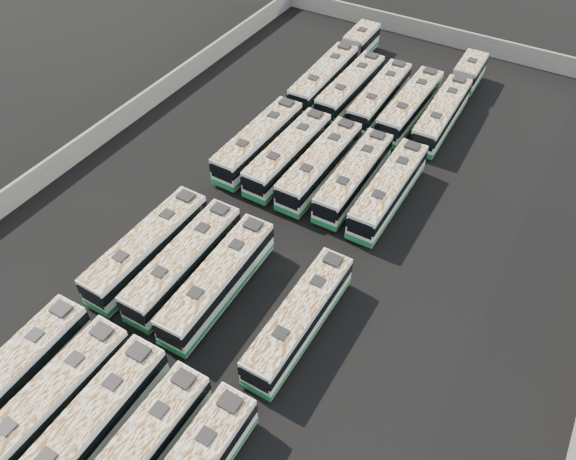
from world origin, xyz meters
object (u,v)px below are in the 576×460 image
object	(u,v)px
bus_front_center	(87,429)
bus_back_far_right	(451,100)
bus_midback_far_left	(259,141)
bus_back_far_left	(337,66)
bus_midback_far_right	(389,190)
bus_midback_right	(354,177)
bus_front_far_left	(11,377)
bus_midback_center	(320,165)
bus_front_right	(135,457)
bus_midfront_far_right	(300,318)
bus_midfront_center	(218,281)
bus_midfront_left	(184,262)
bus_midfront_far_left	(148,247)
bus_front_left	(50,403)
bus_back_left	(350,88)
bus_back_right	(410,106)
bus_midback_left	(288,154)
bus_back_center	(380,97)

from	to	relation	value
bus_front_center	bus_back_far_right	bearing A→B (deg)	80.97
bus_midback_far_left	bus_back_far_left	bearing A→B (deg)	91.09
bus_front_center	bus_midback_far_right	world-z (taller)	bus_front_center
bus_midback_far_left	bus_midback_right	xyz separation A→B (m)	(9.61, -0.02, -0.07)
bus_front_far_left	bus_back_far_right	world-z (taller)	bus_back_far_right
bus_front_center	bus_midback_far_left	distance (m)	28.67
bus_midback_far_left	bus_midback_center	bearing A→B (deg)	-0.48
bus_front_right	bus_front_far_left	bearing A→B (deg)	-179.17
bus_midfront_far_right	bus_front_center	bearing A→B (deg)	-116.93
bus_midfront_center	bus_midback_far_right	xyz separation A→B (m)	(6.46, 15.12, -0.01)
bus_front_far_left	bus_front_right	bearing A→B (deg)	-0.69
bus_back_far_right	bus_front_center	bearing A→B (deg)	-99.70
bus_midfront_left	bus_back_far_left	world-z (taller)	bus_back_far_left
bus_front_center	bus_midfront_far_left	bearing A→B (deg)	116.04
bus_front_far_left	bus_front_center	size ratio (longest dim) A/B	0.97
bus_front_left	bus_back_far_left	distance (m)	43.83
bus_midfront_far_right	bus_midback_right	xyz separation A→B (m)	(-3.29, 15.10, 0.00)
bus_front_center	bus_back_left	bearing A→B (deg)	93.89
bus_midfront_far_right	bus_back_left	world-z (taller)	bus_back_left
bus_midback_far_right	bus_midfront_center	bearing A→B (deg)	-113.31
bus_front_left	bus_back_far_right	xyz separation A→B (m)	(9.55, 43.58, -0.02)
bus_front_right	bus_back_right	xyz separation A→B (m)	(-0.04, 40.32, 0.05)
bus_front_far_left	bus_midfront_far_left	world-z (taller)	bus_midfront_far_left
bus_midback_far_right	bus_back_left	xyz separation A→B (m)	(-9.70, 12.68, -0.00)
bus_midback_far_left	bus_midback_center	world-z (taller)	bus_midback_far_left
bus_midfront_center	bus_back_right	size ratio (longest dim) A/B	1.00
bus_midback_left	bus_back_right	world-z (taller)	bus_back_right
bus_midfront_far_left	bus_midback_right	world-z (taller)	bus_midfront_far_left
bus_front_left	bus_midback_left	bearing A→B (deg)	90.84
bus_front_left	bus_midfront_far_left	bearing A→B (deg)	105.27
bus_front_right	bus_midback_far_right	size ratio (longest dim) A/B	0.98
bus_midfront_left	bus_back_center	world-z (taller)	bus_midfront_left
bus_midback_left	bus_back_far_left	size ratio (longest dim) A/B	0.63
bus_front_right	bus_midfront_far_right	bearing A→B (deg)	75.95
bus_front_center	bus_back_left	xyz separation A→B (m)	(-3.21, 40.51, -0.03)
bus_midfront_far_left	bus_midfront_left	xyz separation A→B (m)	(3.21, 0.25, -0.03)
bus_midfront_far_left	bus_midback_left	world-z (taller)	bus_midfront_far_left
bus_midback_center	bus_midback_far_right	bearing A→B (deg)	0.33
bus_midfront_far_right	bus_back_right	size ratio (longest dim) A/B	0.97
bus_midfront_center	bus_midfront_left	bearing A→B (deg)	175.32
bus_back_center	bus_back_right	distance (m)	3.25
bus_midback_far_right	bus_midfront_far_right	bearing A→B (deg)	-89.91
bus_midfront_center	bus_front_center	bearing A→B (deg)	-91.40
bus_midback_right	bus_back_far_right	size ratio (longest dim) A/B	0.64
bus_midback_left	bus_midfront_left	bearing A→B (deg)	-89.10
bus_midback_left	bus_back_right	bearing A→B (deg)	64.16
bus_back_far_right	bus_midback_far_right	bearing A→B (deg)	-91.13
bus_front_right	bus_midback_right	bearing A→B (deg)	90.42
bus_midfront_far_right	bus_midback_far_right	size ratio (longest dim) A/B	0.98
bus_front_far_left	bus_midback_center	size ratio (longest dim) A/B	0.98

